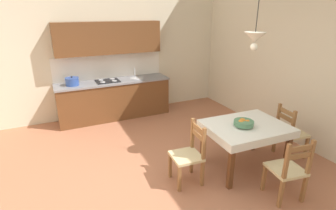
% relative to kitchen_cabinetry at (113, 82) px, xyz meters
% --- Properties ---
extents(ground_plane, '(6.44, 6.95, 0.10)m').
position_rel_kitchen_cabinetry_xyz_m(ground_plane, '(-0.08, -2.90, -0.91)').
color(ground_plane, '#AD6B4C').
extents(wall_back, '(6.44, 0.12, 4.08)m').
position_rel_kitchen_cabinetry_xyz_m(wall_back, '(-0.08, 0.33, 1.18)').
color(wall_back, beige).
rests_on(wall_back, ground_plane).
extents(wall_right, '(0.12, 6.95, 4.08)m').
position_rel_kitchen_cabinetry_xyz_m(wall_right, '(2.90, -2.90, 1.18)').
color(wall_right, beige).
rests_on(wall_right, ground_plane).
extents(kitchen_cabinetry, '(2.58, 0.63, 2.20)m').
position_rel_kitchen_cabinetry_xyz_m(kitchen_cabinetry, '(0.00, 0.00, 0.00)').
color(kitchen_cabinetry, brown).
rests_on(kitchen_cabinetry, ground_plane).
extents(dining_table, '(1.28, 1.01, 0.75)m').
position_rel_kitchen_cabinetry_xyz_m(dining_table, '(1.36, -3.03, -0.24)').
color(dining_table, brown).
rests_on(dining_table, ground_plane).
extents(dining_chair_camera_side, '(0.48, 0.48, 0.93)m').
position_rel_kitchen_cabinetry_xyz_m(dining_chair_camera_side, '(1.36, -3.88, -0.41)').
color(dining_chair_camera_side, '#D1BC89').
rests_on(dining_chair_camera_side, ground_plane).
extents(dining_chair_window_side, '(0.48, 0.48, 0.93)m').
position_rel_kitchen_cabinetry_xyz_m(dining_chair_window_side, '(2.31, -3.09, -0.41)').
color(dining_chair_window_side, '#D1BC89').
rests_on(dining_chair_window_side, ground_plane).
extents(dining_chair_tv_side, '(0.45, 0.45, 0.93)m').
position_rel_kitchen_cabinetry_xyz_m(dining_chair_tv_side, '(0.36, -2.99, -0.41)').
color(dining_chair_tv_side, '#D1BC89').
rests_on(dining_chair_tv_side, ground_plane).
extents(fruit_bowl, '(0.30, 0.30, 0.12)m').
position_rel_kitchen_cabinetry_xyz_m(fruit_bowl, '(1.27, -3.06, -0.04)').
color(fruit_bowl, '#4C7F5B').
rests_on(fruit_bowl, dining_table).
extents(pendant_lamp, '(0.32, 0.32, 0.80)m').
position_rel_kitchen_cabinetry_xyz_m(pendant_lamp, '(1.45, -2.91, 1.21)').
color(pendant_lamp, black).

